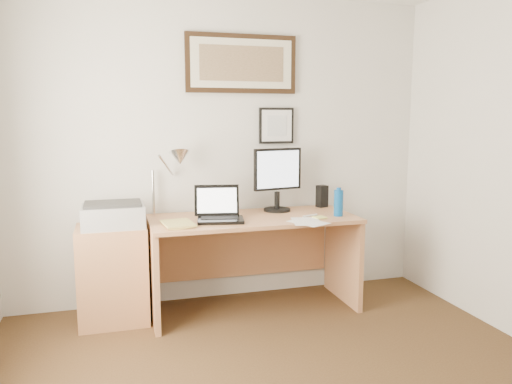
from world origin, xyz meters
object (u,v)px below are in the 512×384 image
object	(u,v)px
lcd_monitor	(278,176)
printer	(113,215)
desk	(250,244)
water_bottle	(339,203)
book	(164,225)
side_cabinet	(113,274)
laptop	(219,213)

from	to	relation	value
lcd_monitor	printer	bearing A→B (deg)	-173.49
desk	water_bottle	bearing A→B (deg)	-19.44
book	desk	bearing A→B (deg)	19.18
water_bottle	lcd_monitor	size ratio (longest dim) A/B	0.40
side_cabinet	desk	size ratio (longest dim) A/B	0.46
side_cabinet	lcd_monitor	distance (m)	1.50
book	desk	xyz separation A→B (m)	(0.71, 0.25, -0.25)
water_bottle	desk	bearing A→B (deg)	160.56
lcd_monitor	water_bottle	bearing A→B (deg)	-39.24
desk	book	bearing A→B (deg)	-160.82
water_bottle	printer	world-z (taller)	water_bottle
lcd_monitor	side_cabinet	bearing A→B (deg)	-174.46
water_bottle	desk	size ratio (longest dim) A/B	0.13
desk	printer	xyz separation A→B (m)	(-1.05, -0.06, 0.30)
lcd_monitor	printer	distance (m)	1.33
side_cabinet	book	world-z (taller)	book
book	lcd_monitor	distance (m)	1.06
side_cabinet	printer	xyz separation A→B (m)	(0.02, -0.02, 0.45)
laptop	printer	bearing A→B (deg)	173.69
side_cabinet	printer	size ratio (longest dim) A/B	1.66
water_bottle	desk	xyz separation A→B (m)	(-0.66, 0.23, -0.34)
laptop	water_bottle	bearing A→B (deg)	-5.53
book	desk	world-z (taller)	book
side_cabinet	desk	world-z (taller)	desk
desk	laptop	distance (m)	0.43
side_cabinet	printer	distance (m)	0.45
side_cabinet	laptop	distance (m)	0.91
water_bottle	lcd_monitor	world-z (taller)	lcd_monitor
desk	lcd_monitor	size ratio (longest dim) A/B	3.08
book	printer	world-z (taller)	printer
laptop	printer	world-z (taller)	laptop
printer	side_cabinet	bearing A→B (deg)	135.09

